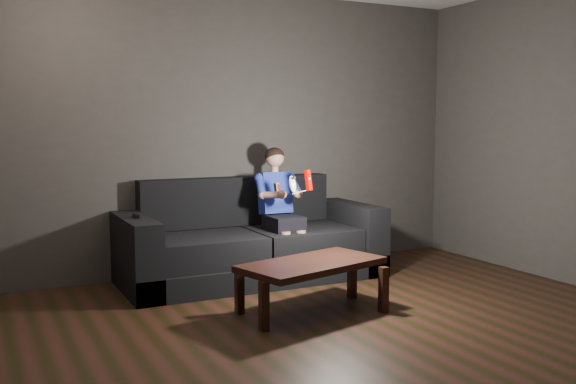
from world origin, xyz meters
TOP-DOWN VIEW (x-y plane):
  - floor at (0.00, 0.00)m, footprint 5.00×5.00m
  - back_wall at (0.00, 2.50)m, footprint 5.00×0.04m
  - sofa at (0.02, 2.07)m, footprint 2.38×1.03m
  - child at (0.29, 2.00)m, footprint 0.43×0.53m
  - wii_remote_red at (0.37, 1.59)m, footprint 0.06×0.08m
  - nunchuk_white at (0.21, 1.59)m, footprint 0.09×0.11m
  - wii_remote_black at (-1.06, 1.98)m, footprint 0.04×0.14m
  - coffee_table at (0.00, 0.84)m, footprint 1.20×0.81m

SIDE VIEW (x-z plane):
  - floor at x=0.00m, z-range 0.00..0.00m
  - sofa at x=0.02m, z-range -0.16..0.76m
  - coffee_table at x=0.00m, z-range 0.15..0.55m
  - wii_remote_black at x=-1.06m, z-range 0.65..0.68m
  - child at x=0.29m, z-range 0.21..1.27m
  - nunchuk_white at x=0.21m, z-range 0.83..0.99m
  - wii_remote_red at x=0.37m, z-range 0.85..1.03m
  - back_wall at x=0.00m, z-range 0.00..2.70m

